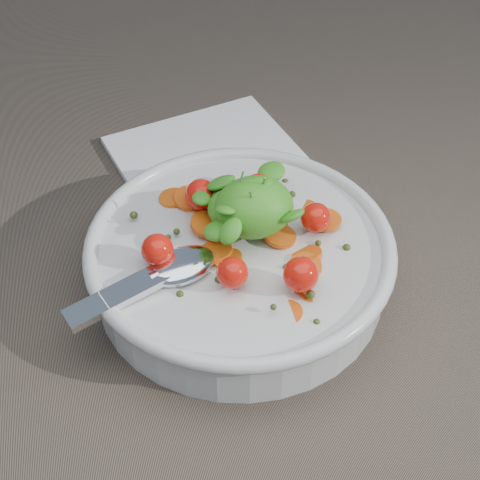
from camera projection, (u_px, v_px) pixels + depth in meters
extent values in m
plane|color=#6C5C4D|center=(220.00, 289.00, 0.62)|extent=(6.00, 6.00, 0.00)
cylinder|color=silver|center=(240.00, 265.00, 0.61)|extent=(0.24, 0.24, 0.05)
torus|color=silver|center=(240.00, 245.00, 0.59)|extent=(0.25, 0.25, 0.01)
cylinder|color=silver|center=(240.00, 281.00, 0.62)|extent=(0.12, 0.12, 0.01)
cylinder|color=brown|center=(240.00, 265.00, 0.61)|extent=(0.22, 0.22, 0.04)
cylinder|color=orange|center=(216.00, 203.00, 0.62)|extent=(0.03, 0.03, 0.01)
cylinder|color=orange|center=(215.00, 252.00, 0.58)|extent=(0.03, 0.04, 0.01)
cylinder|color=orange|center=(312.00, 293.00, 0.56)|extent=(0.02, 0.02, 0.01)
cylinder|color=orange|center=(233.00, 208.00, 0.62)|extent=(0.03, 0.03, 0.01)
cylinder|color=orange|center=(303.00, 209.00, 0.63)|extent=(0.03, 0.03, 0.01)
cylinder|color=orange|center=(207.00, 224.00, 0.60)|extent=(0.04, 0.04, 0.01)
cylinder|color=orange|center=(280.00, 236.00, 0.60)|extent=(0.04, 0.04, 0.01)
cylinder|color=orange|center=(286.00, 314.00, 0.55)|extent=(0.03, 0.03, 0.01)
cylinder|color=orange|center=(305.00, 267.00, 0.58)|extent=(0.03, 0.03, 0.01)
cylinder|color=orange|center=(307.00, 254.00, 0.59)|extent=(0.03, 0.03, 0.01)
cylinder|color=orange|center=(189.00, 198.00, 0.63)|extent=(0.03, 0.03, 0.01)
cylinder|color=orange|center=(172.00, 198.00, 0.63)|extent=(0.03, 0.03, 0.01)
cylinder|color=orange|center=(326.00, 220.00, 0.61)|extent=(0.03, 0.03, 0.00)
cylinder|color=orange|center=(207.00, 209.00, 0.62)|extent=(0.03, 0.03, 0.01)
cylinder|color=orange|center=(229.00, 260.00, 0.58)|extent=(0.03, 0.03, 0.01)
cylinder|color=orange|center=(216.00, 231.00, 0.60)|extent=(0.03, 0.03, 0.01)
sphere|color=#384617|center=(134.00, 215.00, 0.61)|extent=(0.01, 0.01, 0.01)
sphere|color=#384617|center=(286.00, 267.00, 0.58)|extent=(0.01, 0.01, 0.01)
sphere|color=#384617|center=(207.00, 212.00, 0.61)|extent=(0.00, 0.00, 0.00)
sphere|color=#384617|center=(326.00, 223.00, 0.60)|extent=(0.01, 0.01, 0.01)
sphere|color=#384617|center=(219.00, 280.00, 0.57)|extent=(0.01, 0.01, 0.01)
sphere|color=#384617|center=(318.00, 243.00, 0.59)|extent=(0.00, 0.00, 0.00)
sphere|color=#384617|center=(180.00, 294.00, 0.56)|extent=(0.01, 0.01, 0.01)
sphere|color=#384617|center=(285.00, 182.00, 0.65)|extent=(0.01, 0.01, 0.01)
sphere|color=#384617|center=(287.00, 241.00, 0.60)|extent=(0.01, 0.01, 0.01)
sphere|color=#384617|center=(347.00, 248.00, 0.59)|extent=(0.01, 0.01, 0.01)
sphere|color=#384617|center=(273.00, 307.00, 0.54)|extent=(0.01, 0.01, 0.01)
sphere|color=#384617|center=(317.00, 322.00, 0.54)|extent=(0.01, 0.01, 0.01)
sphere|color=#384617|center=(292.00, 194.00, 0.64)|extent=(0.01, 0.01, 0.01)
sphere|color=#384617|center=(177.00, 232.00, 0.60)|extent=(0.01, 0.01, 0.01)
sphere|color=#384617|center=(225.00, 202.00, 0.63)|extent=(0.01, 0.01, 0.01)
sphere|color=#384617|center=(188.00, 195.00, 0.64)|extent=(0.01, 0.01, 0.01)
sphere|color=#384617|center=(304.00, 283.00, 0.56)|extent=(0.01, 0.01, 0.01)
sphere|color=#384617|center=(168.00, 237.00, 0.59)|extent=(0.00, 0.00, 0.00)
sphere|color=#384617|center=(284.00, 225.00, 0.61)|extent=(0.01, 0.01, 0.01)
sphere|color=#384617|center=(311.00, 294.00, 0.55)|extent=(0.01, 0.01, 0.01)
sphere|color=red|center=(316.00, 218.00, 0.59)|extent=(0.02, 0.02, 0.02)
sphere|color=red|center=(258.00, 189.00, 0.62)|extent=(0.03, 0.03, 0.03)
sphere|color=red|center=(201.00, 195.00, 0.61)|extent=(0.03, 0.03, 0.03)
sphere|color=red|center=(157.00, 250.00, 0.57)|extent=(0.03, 0.03, 0.03)
sphere|color=red|center=(232.00, 273.00, 0.55)|extent=(0.02, 0.02, 0.02)
sphere|color=red|center=(301.00, 274.00, 0.55)|extent=(0.03, 0.03, 0.03)
ellipsoid|color=green|center=(254.00, 207.00, 0.58)|extent=(0.06, 0.06, 0.05)
ellipsoid|color=green|center=(230.00, 209.00, 0.59)|extent=(0.04, 0.04, 0.03)
ellipsoid|color=green|center=(254.00, 196.00, 0.57)|extent=(0.03, 0.03, 0.01)
ellipsoid|color=green|center=(238.00, 199.00, 0.57)|extent=(0.02, 0.02, 0.02)
ellipsoid|color=green|center=(218.00, 231.00, 0.57)|extent=(0.03, 0.03, 0.02)
ellipsoid|color=green|center=(261.00, 186.00, 0.60)|extent=(0.03, 0.03, 0.02)
ellipsoid|color=green|center=(264.00, 183.00, 0.60)|extent=(0.02, 0.02, 0.01)
ellipsoid|color=green|center=(247.00, 186.00, 0.57)|extent=(0.02, 0.02, 0.01)
ellipsoid|color=green|center=(234.00, 190.00, 0.60)|extent=(0.02, 0.02, 0.02)
ellipsoid|color=green|center=(253.00, 198.00, 0.57)|extent=(0.02, 0.02, 0.01)
ellipsoid|color=green|center=(240.00, 202.00, 0.59)|extent=(0.02, 0.02, 0.01)
ellipsoid|color=green|center=(253.00, 190.00, 0.58)|extent=(0.02, 0.02, 0.02)
ellipsoid|color=green|center=(220.00, 194.00, 0.60)|extent=(0.02, 0.02, 0.02)
ellipsoid|color=green|center=(201.00, 198.00, 0.60)|extent=(0.02, 0.02, 0.01)
ellipsoid|color=green|center=(264.00, 184.00, 0.57)|extent=(0.02, 0.02, 0.01)
ellipsoid|color=green|center=(231.00, 231.00, 0.56)|extent=(0.03, 0.03, 0.02)
ellipsoid|color=green|center=(240.00, 198.00, 0.59)|extent=(0.03, 0.03, 0.02)
ellipsoid|color=green|center=(258.00, 187.00, 0.60)|extent=(0.03, 0.03, 0.02)
ellipsoid|color=green|center=(221.00, 183.00, 0.60)|extent=(0.04, 0.03, 0.02)
ellipsoid|color=green|center=(293.00, 216.00, 0.57)|extent=(0.02, 0.02, 0.02)
ellipsoid|color=green|center=(271.00, 172.00, 0.62)|extent=(0.03, 0.03, 0.01)
ellipsoid|color=green|center=(258.00, 194.00, 0.58)|extent=(0.03, 0.03, 0.02)
ellipsoid|color=green|center=(246.00, 190.00, 0.58)|extent=(0.02, 0.02, 0.01)
ellipsoid|color=green|center=(255.00, 189.00, 0.57)|extent=(0.02, 0.03, 0.02)
ellipsoid|color=green|center=(253.00, 197.00, 0.57)|extent=(0.02, 0.02, 0.02)
ellipsoid|color=green|center=(245.00, 208.00, 0.56)|extent=(0.03, 0.03, 0.02)
ellipsoid|color=green|center=(226.00, 210.00, 0.56)|extent=(0.02, 0.02, 0.01)
cylinder|color=#4C8C33|center=(253.00, 203.00, 0.57)|extent=(0.01, 0.01, 0.04)
cylinder|color=#4C8C33|center=(261.00, 192.00, 0.58)|extent=(0.00, 0.02, 0.04)
cylinder|color=#4C8C33|center=(237.00, 194.00, 0.58)|extent=(0.01, 0.01, 0.04)
ellipsoid|color=silver|center=(182.00, 266.00, 0.57)|extent=(0.06, 0.05, 0.02)
cube|color=silver|center=(131.00, 289.00, 0.55)|extent=(0.11, 0.05, 0.02)
cylinder|color=silver|center=(162.00, 274.00, 0.56)|extent=(0.02, 0.02, 0.01)
cube|color=white|center=(209.00, 157.00, 0.75)|extent=(0.21, 0.19, 0.01)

